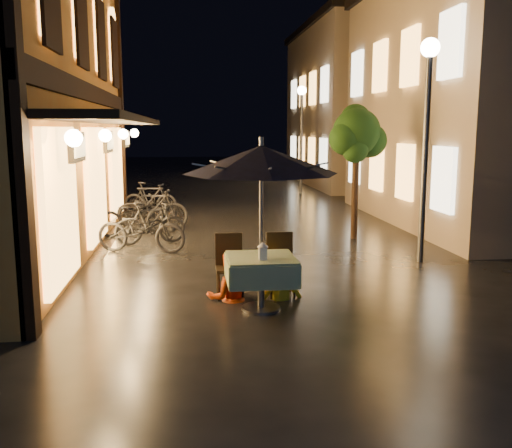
{
  "coord_description": "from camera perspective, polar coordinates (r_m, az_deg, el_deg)",
  "views": [
    {
      "loc": [
        -1.49,
        -8.43,
        2.57
      ],
      "look_at": [
        -0.48,
        0.0,
        1.15
      ],
      "focal_mm": 40.0,
      "sensor_mm": 36.0,
      "label": 1
    }
  ],
  "objects": [
    {
      "name": "table_lantern",
      "position": [
        7.89,
        0.69,
        -2.61
      ],
      "size": [
        0.16,
        0.16,
        0.25
      ],
      "color": "white",
      "rests_on": "cafe_table"
    },
    {
      "name": "bicycle_3",
      "position": [
        14.93,
        -10.27,
        1.54
      ],
      "size": [
        1.85,
        0.71,
        1.08
      ],
      "primitive_type": "imported",
      "rotation": [
        0.0,
        0.0,
        1.46
      ],
      "color": "#212228",
      "rests_on": "ground"
    },
    {
      "name": "street_tree",
      "position": [
        13.52,
        10.07,
        8.72
      ],
      "size": [
        1.43,
        1.2,
        3.15
      ],
      "color": "black",
      "rests_on": "ground"
    },
    {
      "name": "bicycle_4",
      "position": [
        15.45,
        -10.63,
        1.5
      ],
      "size": [
        1.86,
        0.97,
        0.93
      ],
      "primitive_type": "imported",
      "rotation": [
        0.0,
        0.0,
        1.36
      ],
      "color": "black",
      "rests_on": "ground"
    },
    {
      "name": "ground",
      "position": [
        8.94,
        3.08,
        -7.23
      ],
      "size": [
        90.0,
        90.0,
        0.0
      ],
      "primitive_type": "plane",
      "color": "black",
      "rests_on": "ground"
    },
    {
      "name": "bicycle_1",
      "position": [
        13.0,
        -10.53,
        0.08
      ],
      "size": [
        1.66,
        0.84,
        0.96
      ],
      "primitive_type": "imported",
      "rotation": [
        0.0,
        0.0,
        1.83
      ],
      "color": "black",
      "rests_on": "ground"
    },
    {
      "name": "bicycle_5",
      "position": [
        17.47,
        -10.53,
        2.52
      ],
      "size": [
        1.72,
        0.88,
        0.99
      ],
      "primitive_type": "imported",
      "rotation": [
        0.0,
        0.0,
        1.31
      ],
      "color": "black",
      "rests_on": "ground"
    },
    {
      "name": "cafe_chair_right",
      "position": [
        8.92,
        2.45,
        -3.68
      ],
      "size": [
        0.42,
        0.42,
        0.97
      ],
      "color": "black",
      "rests_on": "ground"
    },
    {
      "name": "cafe_table",
      "position": [
        8.15,
        0.5,
        -4.6
      ],
      "size": [
        0.99,
        0.99,
        0.78
      ],
      "color": "#59595E",
      "rests_on": "ground"
    },
    {
      "name": "streetlamp_near",
      "position": [
        11.37,
        16.75,
        10.85
      ],
      "size": [
        0.36,
        0.36,
        4.23
      ],
      "color": "#59595E",
      "rests_on": "ground"
    },
    {
      "name": "cafe_chair_left",
      "position": [
        8.83,
        -2.69,
        -3.82
      ],
      "size": [
        0.42,
        0.42,
        0.97
      ],
      "color": "black",
      "rests_on": "ground"
    },
    {
      "name": "east_building_far",
      "position": [
        27.94,
        12.18,
        11.52
      ],
      "size": [
        7.3,
        10.3,
        7.3
      ],
      "color": "tan",
      "rests_on": "ground"
    },
    {
      "name": "person_yellow",
      "position": [
        8.67,
        2.38,
        -2.98
      ],
      "size": [
        0.99,
        0.69,
        1.4
      ],
      "primitive_type": "imported",
      "rotation": [
        0.0,
        0.0,
        3.34
      ],
      "color": "yellow",
      "rests_on": "ground"
    },
    {
      "name": "person_orange",
      "position": [
        8.63,
        -2.72,
        -2.91
      ],
      "size": [
        0.75,
        0.62,
        1.44
      ],
      "primitive_type": "imported",
      "rotation": [
        0.0,
        0.0,
        3.25
      ],
      "color": "#D9420D",
      "rests_on": "ground"
    },
    {
      "name": "patio_umbrella",
      "position": [
        7.91,
        0.52,
        6.42
      ],
      "size": [
        2.18,
        2.18,
        2.46
      ],
      "color": "#59595E",
      "rests_on": "ground"
    },
    {
      "name": "bicycle_0",
      "position": [
        12.17,
        -11.4,
        -0.51
      ],
      "size": [
        1.99,
        1.1,
        0.99
      ],
      "primitive_type": "imported",
      "rotation": [
        0.0,
        0.0,
        1.32
      ],
      "color": "black",
      "rests_on": "ground"
    },
    {
      "name": "bicycle_2",
      "position": [
        14.25,
        -12.11,
        0.87
      ],
      "size": [
        1.96,
        1.27,
        0.97
      ],
      "primitive_type": "imported",
      "rotation": [
        0.0,
        0.0,
        1.94
      ],
      "color": "black",
      "rests_on": "ground"
    },
    {
      "name": "streetlamp_far",
      "position": [
        22.88,
        4.56,
        10.34
      ],
      "size": [
        0.36,
        0.36,
        4.23
      ],
      "color": "#59595E",
      "rests_on": "ground"
    }
  ]
}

